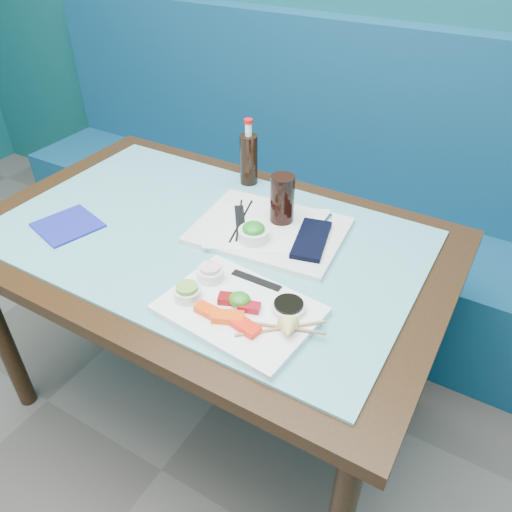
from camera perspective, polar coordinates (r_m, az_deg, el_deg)
The scene contains 34 objects.
booth_bench at distance 2.29m, azimuth 6.98°, elevation 4.69°, with size 3.00×0.56×1.17m.
dining_table at distance 1.52m, azimuth -5.57°, elevation -0.45°, with size 1.40×0.90×0.75m.
glass_top at distance 1.47m, azimuth -5.76°, elevation 2.26°, with size 1.22×0.76×0.01m, color #5AAAB4.
sashimi_plate at distance 1.20m, azimuth -1.91°, elevation -6.19°, with size 0.36×0.26×0.02m, color white.
salmon_left at distance 1.17m, azimuth -5.44°, elevation -6.28°, with size 0.07×0.03×0.02m, color #FF400A.
salmon_mid at distance 1.15m, azimuth -3.25°, elevation -6.98°, with size 0.07×0.04×0.02m, color #FF4A0A.
salmon_right at distance 1.13m, azimuth -1.24°, elevation -8.04°, with size 0.07×0.03×0.02m, color #FF240A.
tuna_left at distance 1.20m, azimuth -3.02°, elevation -4.92°, with size 0.05×0.03×0.02m, color maroon.
tuna_right at distance 1.18m, azimuth -0.76°, elevation -5.85°, with size 0.05×0.03×0.02m, color maroon.
seaweed_garnish at distance 1.19m, azimuth -1.88°, elevation -4.97°, with size 0.05×0.05×0.03m, color #2F7E1D.
ramekin_wasabi at distance 1.22m, azimuth -7.83°, elevation -4.28°, with size 0.07×0.07×0.03m, color white.
wasabi_fill at distance 1.20m, azimuth -7.90°, elevation -3.59°, with size 0.05×0.05×0.01m, color #72AB37.
ramekin_ginger at distance 1.27m, azimuth -5.22°, elevation -2.05°, with size 0.07×0.07×0.03m, color white.
ginger_fill at distance 1.25m, azimuth -5.27°, elevation -1.35°, with size 0.05×0.05×0.01m, color beige.
soy_dish at distance 1.18m, azimuth 3.73°, elevation -5.89°, with size 0.08×0.08×0.02m, color white.
soy_fill at distance 1.17m, azimuth 3.75°, elevation -5.49°, with size 0.07×0.07×0.01m, color black.
lemon_wedge at distance 1.10m, azimuth 3.70°, elevation -8.40°, with size 0.05×0.05×0.04m, color #F0D471.
chopstick_sleeve at distance 1.26m, azimuth 0.03°, elevation -2.78°, with size 0.14×0.02×0.00m, color black.
wooden_chopstick_a at distance 1.14m, azimuth 2.43°, elevation -8.06°, with size 0.01×0.01×0.22m, color #986647.
wooden_chopstick_b at distance 1.13m, azimuth 2.88°, elevation -8.24°, with size 0.01×0.01×0.21m, color #B27E54.
serving_tray at distance 1.47m, azimuth 1.55°, elevation 2.95°, with size 0.43×0.32×0.02m, color silver.
paper_placemat at distance 1.46m, azimuth 1.55°, elevation 3.24°, with size 0.35×0.25×0.00m, color white.
seaweed_bowl at distance 1.40m, azimuth -0.29°, elevation 2.45°, with size 0.09×0.09×0.03m, color white.
seaweed_salad at distance 1.39m, azimuth -0.29°, elevation 3.17°, with size 0.06×0.06×0.03m, color #1E8420.
cola_glass at distance 1.46m, azimuth 3.00°, elevation 6.52°, with size 0.07×0.07×0.15m, color black.
navy_pouch at distance 1.41m, azimuth 6.36°, elevation 1.90°, with size 0.08×0.19×0.01m, color black.
fork at distance 1.49m, azimuth 7.87°, elevation 3.89°, with size 0.01×0.01×0.09m, color silver.
black_chopstick_a at distance 1.49m, azimuth -1.96°, elevation 4.18°, with size 0.01×0.01×0.23m, color black.
black_chopstick_b at distance 1.49m, azimuth -1.69°, elevation 4.10°, with size 0.01×0.01×0.23m, color black.
tray_sleeve at distance 1.49m, azimuth -1.82°, elevation 4.11°, with size 0.03×0.17×0.00m, color black.
cola_bottle_body at distance 1.70m, azimuth -0.83°, elevation 10.95°, with size 0.06×0.06×0.17m, color black.
cola_bottle_neck at distance 1.65m, azimuth -0.87°, elevation 14.27°, with size 0.02×0.02×0.04m, color white.
cola_bottle_cap at distance 1.64m, azimuth -0.88°, elevation 15.17°, with size 0.03×0.03×0.01m, color red.
blue_napkin at distance 1.60m, azimuth -20.72°, elevation 3.31°, with size 0.17×0.17×0.01m, color navy.
Camera 1 is at (0.74, 0.49, 1.58)m, focal length 35.00 mm.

